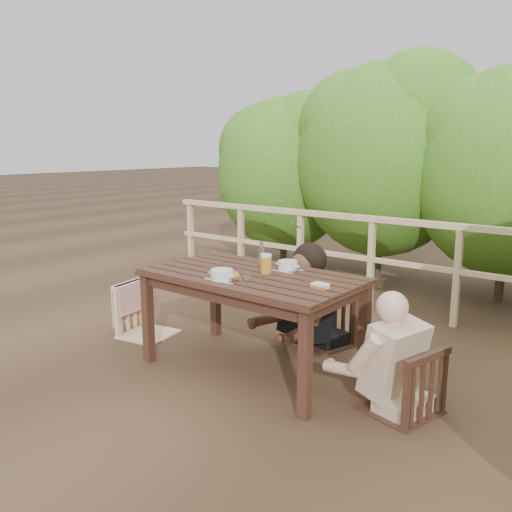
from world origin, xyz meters
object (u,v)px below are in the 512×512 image
Objects in this scene: bread_roll at (232,276)px; bottle at (261,256)px; chair_far at (323,292)px; butter_tub at (320,287)px; beer_glass at (266,265)px; woman at (325,266)px; soup_near at (222,276)px; table at (252,323)px; chair_right at (404,348)px; tumbler at (248,278)px; chair_left at (147,287)px; soup_far at (288,266)px; diner_right at (410,318)px.

bread_roll is 0.58× the size of bottle.
butter_tub is (0.49, -0.85, 0.31)m from chair_far.
beer_glass reaches higher than butter_tub.
beer_glass is (-0.06, -0.76, 0.13)m from woman.
soup_near is at bearing -109.76° from beer_glass.
table is 1.86× the size of chair_right.
tumbler is (0.05, -0.28, -0.04)m from beer_glass.
chair_left reaches higher than chair_right.
bottle reaches higher than tumbler.
beer_glass is 2.07× the size of tumbler.
chair_right is 11.12× the size of tumbler.
chair_right is at bearing -11.00° from soup_far.
woman reaches higher than butter_tub.
woman is 0.55m from soup_far.
butter_tub is (0.67, -0.20, -0.09)m from bottle.
chair_far is 5.80× the size of beer_glass.
tumbler is (-1.10, -0.28, 0.14)m from diner_right.
chair_left is 8.09× the size of butter_tub.
woman is (0.00, 0.02, 0.23)m from chair_far.
diner_right is at bearing -3.68° from bottle.
diner_right is 1.14m from tumbler.
diner_right is at bearing -10.71° from soup_far.
table is at bearing -115.10° from soup_far.
soup_far is at bearing -88.83° from chair_left.
butter_tub is at bearing 19.79° from soup_near.
chair_right is 1.19m from beer_glass.
diner_right is (1.23, 0.08, 0.28)m from table.
bread_roll is 0.14m from tumbler.
table is at bearing -137.22° from beer_glass.
chair_left reaches higher than soup_far.
chair_left reaches higher than tumbler.
tumbler is at bearing -155.44° from butter_tub.
soup_near is 1.09× the size of soup_far.
tumbler is (1.37, -0.20, 0.34)m from chair_left.
beer_glass reaches higher than chair_right.
diner_right is 0.62m from butter_tub.
chair_far reaches higher than tumbler.
chair_left reaches higher than butter_tub.
diner_right is at bearing 14.47° from tumbler.
chair_far is at bearing 82.02° from bread_roll.
bottle is at bearing -79.79° from chair_right.
woman is 1.00m from butter_tub.
bread_roll is (-1.20, -0.30, 0.36)m from chair_right.
chair_far reaches higher than soup_far.
chair_left is at bearing 171.64° from tumbler.
bread_roll is at bearing -82.12° from chair_far.
diner_right reaches higher than beer_glass.
bread_roll is (-0.14, -0.51, -0.00)m from soup_far.
beer_glass reaches higher than chair_left.
table is at bearing 80.14° from soup_near.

